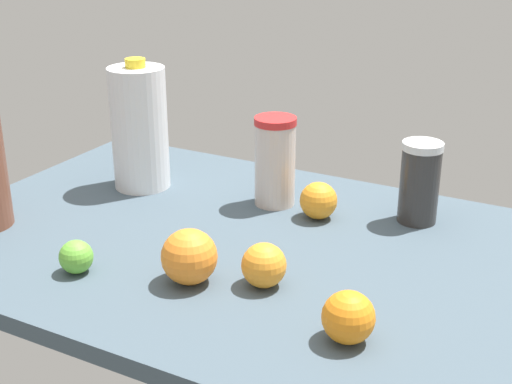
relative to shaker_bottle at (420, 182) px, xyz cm
name	(u,v)px	position (x,y,z in cm)	size (l,w,h in cm)	color
countertop	(256,252)	(-22.02, -23.28, -9.35)	(120.00, 76.00, 3.00)	#41515D
shaker_bottle	(420,182)	(0.00, 0.00, 0.00)	(7.53, 7.53, 15.62)	#312F2E
milk_jug	(139,128)	(-56.65, -9.72, 4.98)	(11.69, 11.69, 27.23)	white
tumbler_cup	(275,161)	(-27.54, -5.08, 1.12)	(8.25, 8.25, 17.85)	beige
orange_loose	(348,317)	(3.12, -43.62, -4.14)	(7.43, 7.43, 7.43)	orange
orange_beside_bowl	(318,201)	(-16.99, -7.55, -4.27)	(7.16, 7.16, 7.16)	orange
orange_far_back	(264,265)	(-14.07, -35.52, -4.27)	(7.15, 7.15, 7.15)	orange
orange_near_front	(189,257)	(-24.93, -40.04, -3.36)	(8.97, 8.97, 8.97)	orange
lime_by_jug	(76,257)	(-42.92, -46.00, -5.07)	(5.57, 5.57, 5.57)	#65B438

